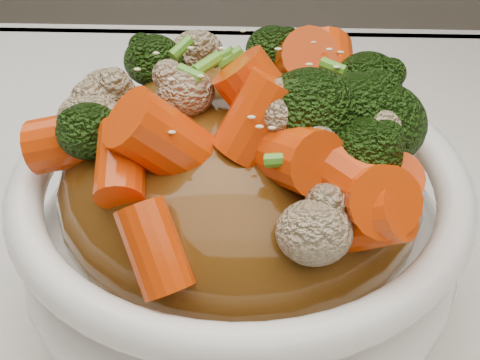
# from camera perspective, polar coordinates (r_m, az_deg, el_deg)

# --- Properties ---
(bowl) EXTENTS (0.27, 0.27, 0.09)m
(bowl) POSITION_cam_1_polar(r_m,az_deg,el_deg) (0.37, 0.00, -4.38)
(bowl) COLOR white
(bowl) RESTS_ON tablecloth
(sauce_base) EXTENTS (0.21, 0.21, 0.10)m
(sauce_base) POSITION_cam_1_polar(r_m,az_deg,el_deg) (0.35, 0.00, -0.43)
(sauce_base) COLOR #59330F
(sauce_base) RESTS_ON bowl
(carrots) EXTENTS (0.21, 0.21, 0.05)m
(carrots) POSITION_cam_1_polar(r_m,az_deg,el_deg) (0.31, 0.00, 9.51)
(carrots) COLOR #DE4007
(carrots) RESTS_ON sauce_base
(broccoli) EXTENTS (0.21, 0.21, 0.05)m
(broccoli) POSITION_cam_1_polar(r_m,az_deg,el_deg) (0.31, 0.00, 9.33)
(broccoli) COLOR black
(broccoli) RESTS_ON sauce_base
(cauliflower) EXTENTS (0.21, 0.21, 0.04)m
(cauliflower) POSITION_cam_1_polar(r_m,az_deg,el_deg) (0.31, 0.00, 8.98)
(cauliflower) COLOR tan
(cauliflower) RESTS_ON sauce_base
(scallions) EXTENTS (0.16, 0.16, 0.02)m
(scallions) POSITION_cam_1_polar(r_m,az_deg,el_deg) (0.31, 0.00, 9.69)
(scallions) COLOR #489121
(scallions) RESTS_ON sauce_base
(sesame_seeds) EXTENTS (0.19, 0.19, 0.01)m
(sesame_seeds) POSITION_cam_1_polar(r_m,az_deg,el_deg) (0.31, 0.00, 9.69)
(sesame_seeds) COLOR beige
(sesame_seeds) RESTS_ON sauce_base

